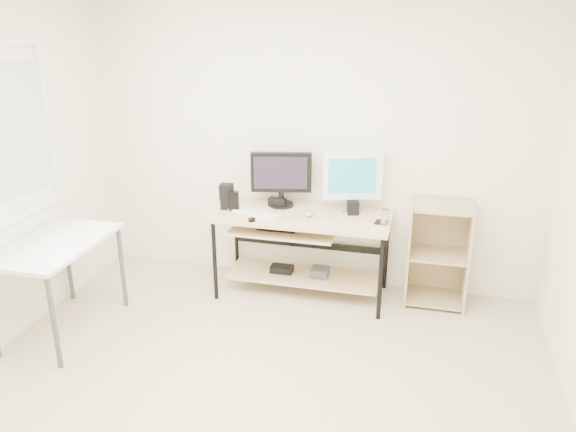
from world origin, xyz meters
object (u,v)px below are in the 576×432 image
at_px(desk, 300,237).
at_px(black_monitor, 281,176).
at_px(side_table, 56,252).
at_px(white_imac, 353,177).
at_px(shelf_unit, 438,252).
at_px(audio_controller, 234,201).

distance_m(desk, black_monitor, 0.56).
height_order(side_table, white_imac, white_imac).
height_order(side_table, black_monitor, black_monitor).
height_order(desk, side_table, same).
bearing_deg(white_imac, desk, -172.96).
height_order(desk, black_monitor, black_monitor).
bearing_deg(side_table, shelf_unit, 23.33).
bearing_deg(shelf_unit, side_table, -156.67).
bearing_deg(desk, side_table, -147.35).
xyz_separation_m(side_table, white_imac, (2.07, 1.24, 0.39)).
bearing_deg(desk, shelf_unit, 7.77).
xyz_separation_m(side_table, audio_controller, (1.08, 1.02, 0.17)).
bearing_deg(desk, white_imac, 22.86).
bearing_deg(side_table, black_monitor, 40.58).
bearing_deg(black_monitor, white_imac, -12.24).
distance_m(shelf_unit, white_imac, 0.97).
distance_m(side_table, black_monitor, 1.93).
bearing_deg(white_imac, black_monitor, 164.16).
relative_size(side_table, audio_controller, 5.72).
relative_size(side_table, black_monitor, 1.88).
xyz_separation_m(shelf_unit, black_monitor, (-1.39, 0.02, 0.58)).
xyz_separation_m(black_monitor, white_imac, (0.63, -0.00, 0.03)).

